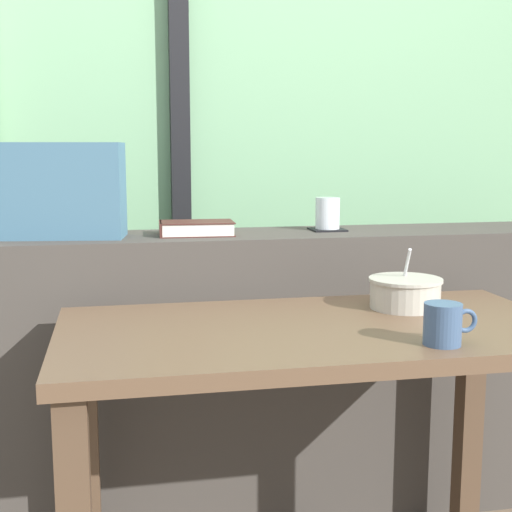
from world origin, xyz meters
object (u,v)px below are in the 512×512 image
(throw_pillow, at_px, (64,191))
(coaster_square, at_px, (327,230))
(closed_book, at_px, (196,228))
(juice_glass, at_px, (327,215))
(ceramic_mug, at_px, (444,324))
(breakfast_table, at_px, (315,379))
(soup_bowl, at_px, (405,293))

(throw_pillow, bearing_deg, coaster_square, 1.92)
(throw_pillow, bearing_deg, closed_book, -1.77)
(juice_glass, height_order, ceramic_mug, juice_glass)
(breakfast_table, height_order, closed_book, closed_book)
(closed_book, height_order, ceramic_mug, closed_book)
(breakfast_table, height_order, soup_bowl, soup_bowl)
(coaster_square, bearing_deg, throw_pillow, -178.08)
(coaster_square, bearing_deg, soup_bowl, -80.59)
(soup_bowl, relative_size, ceramic_mug, 1.59)
(breakfast_table, distance_m, juice_glass, 0.66)
(breakfast_table, bearing_deg, soup_bowl, 24.35)
(breakfast_table, height_order, coaster_square, coaster_square)
(juice_glass, height_order, throw_pillow, throw_pillow)
(throw_pillow, xyz_separation_m, ceramic_mug, (0.77, -0.72, -0.23))
(soup_bowl, bearing_deg, throw_pillow, 154.27)
(juice_glass, height_order, soup_bowl, juice_glass)
(juice_glass, distance_m, throw_pillow, 0.76)
(juice_glass, bearing_deg, throw_pillow, -178.08)
(breakfast_table, xyz_separation_m, soup_bowl, (0.26, 0.12, 0.16))
(coaster_square, relative_size, juice_glass, 1.06)
(coaster_square, distance_m, juice_glass, 0.04)
(closed_book, bearing_deg, breakfast_table, -67.83)
(throw_pillow, bearing_deg, breakfast_table, -42.55)
(juice_glass, xyz_separation_m, ceramic_mug, (0.01, -0.75, -0.15))
(ceramic_mug, bearing_deg, breakfast_table, 135.98)
(closed_book, relative_size, ceramic_mug, 1.91)
(breakfast_table, relative_size, soup_bowl, 6.32)
(coaster_square, height_order, closed_book, closed_book)
(breakfast_table, distance_m, throw_pillow, 0.87)
(closed_book, relative_size, soup_bowl, 1.20)
(breakfast_table, xyz_separation_m, juice_glass, (0.19, 0.55, 0.32))
(coaster_square, height_order, juice_glass, juice_glass)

